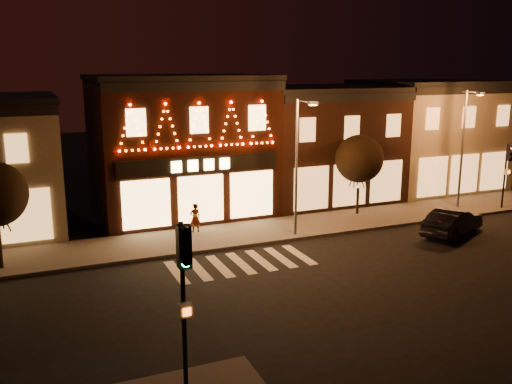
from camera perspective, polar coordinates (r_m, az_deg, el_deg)
ground at (r=22.09m, az=2.25°, el=-10.65°), size 120.00×120.00×0.00m
sidewalk_far at (r=29.70m, az=-0.80°, el=-4.23°), size 44.00×4.00×0.15m
building_pulp at (r=33.75m, az=-7.82°, el=4.85°), size 10.20×8.34×8.30m
building_right_a at (r=37.40m, az=6.43°, el=5.04°), size 9.20×8.28×7.50m
building_right_b at (r=42.48m, az=17.14°, el=5.69°), size 9.20×8.28×7.80m
traffic_signal_near at (r=14.41m, az=-7.41°, el=-8.69°), size 0.34×0.49×4.82m
traffic_signal_far at (r=37.23m, az=24.49°, el=2.78°), size 0.33×0.46×4.03m
streetlamp_mid at (r=28.18m, az=4.42°, el=3.61°), size 0.46×1.62×7.06m
streetlamp_right at (r=36.18m, az=20.70°, el=5.04°), size 0.66×1.65×7.23m
tree_right at (r=33.14m, az=10.59°, el=3.38°), size 2.83×2.83×4.74m
dark_sedan at (r=31.19m, az=19.58°, el=-2.93°), size 4.62×3.14×1.44m
pedestrian at (r=29.58m, az=-6.29°, el=-2.65°), size 0.58×0.39×1.56m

